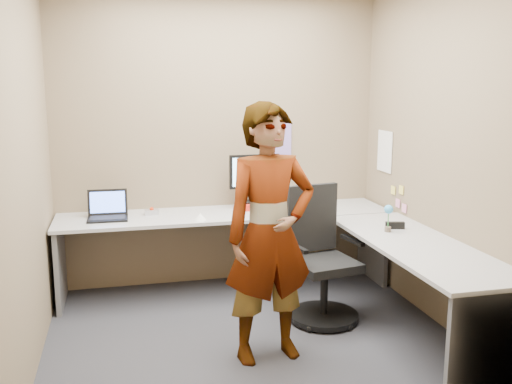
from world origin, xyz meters
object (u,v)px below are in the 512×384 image
object	(u,v)px
monitor	(254,174)
office_chair	(321,267)
person	(270,234)
desk	(291,242)

from	to	relation	value
monitor	office_chair	size ratio (longest dim) A/B	0.44
monitor	person	xyz separation A→B (m)	(-0.24, -1.46, -0.17)
office_chair	person	size ratio (longest dim) A/B	0.60
monitor	person	size ratio (longest dim) A/B	0.27
desk	person	size ratio (longest dim) A/B	1.69
monitor	person	bearing A→B (deg)	-100.98
monitor	desk	bearing A→B (deg)	-80.31
desk	monitor	bearing A→B (deg)	101.34
desk	person	world-z (taller)	person
monitor	office_chair	xyz separation A→B (m)	(0.33, -0.92, -0.62)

